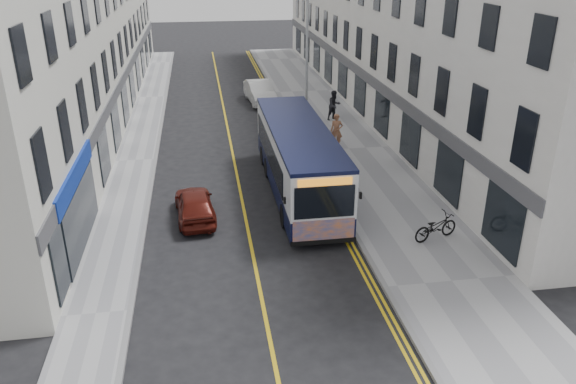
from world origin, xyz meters
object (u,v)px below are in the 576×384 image
object	(u,v)px
car_white	(260,92)
car_maroon	(195,204)
city_bus	(298,158)
pedestrian_near	(336,131)
bicycle	(436,227)
pedestrian_far	(334,105)
streetlamp	(305,63)

from	to	relation	value
car_white	car_maroon	xyz separation A→B (m)	(-4.63, -17.86, -0.12)
city_bus	pedestrian_near	xyz separation A→B (m)	(3.06, 5.49, -0.64)
pedestrian_near	car_white	bearing A→B (deg)	119.32
pedestrian_near	car_white	distance (m)	10.93
bicycle	pedestrian_far	distance (m)	15.86
streetlamp	car_maroon	xyz separation A→B (m)	(-6.17, -9.04, -3.75)
bicycle	car_white	size ratio (longest dim) A/B	0.42
pedestrian_far	car_white	size ratio (longest dim) A/B	0.41
bicycle	city_bus	bearing A→B (deg)	21.20
car_maroon	car_white	bearing A→B (deg)	-109.38
streetlamp	car_white	distance (m)	9.67
streetlamp	bicycle	distance (m)	13.23
streetlamp	car_white	bearing A→B (deg)	99.87
pedestrian_far	city_bus	bearing A→B (deg)	-135.25
pedestrian_near	car_maroon	world-z (taller)	pedestrian_near
pedestrian_near	city_bus	bearing A→B (deg)	-105.56
streetlamp	city_bus	bearing A→B (deg)	-102.75
streetlamp	pedestrian_near	size ratio (longest dim) A/B	4.33
car_white	streetlamp	bearing A→B (deg)	-85.38
city_bus	pedestrian_far	size ratio (longest dim) A/B	5.70
bicycle	streetlamp	bearing A→B (deg)	-5.97
pedestrian_near	car_white	size ratio (longest dim) A/B	0.40
streetlamp	city_bus	size ratio (longest dim) A/B	0.76
pedestrian_near	car_maroon	bearing A→B (deg)	-122.41
city_bus	pedestrian_near	distance (m)	6.31
city_bus	bicycle	distance (m)	6.84
bicycle	pedestrian_far	bearing A→B (deg)	-17.59
city_bus	bicycle	size ratio (longest dim) A/B	5.57
streetlamp	city_bus	distance (m)	7.84
bicycle	car_maroon	world-z (taller)	car_maroon
city_bus	car_white	bearing A→B (deg)	89.69
car_maroon	streetlamp	bearing A→B (deg)	-129.16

